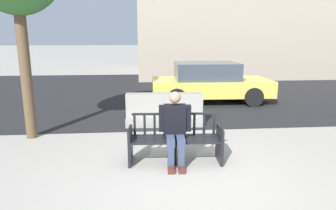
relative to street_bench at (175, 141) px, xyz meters
The scene contains 6 objects.
ground_plane 0.93m from the street_bench, 79.73° to the right, with size 200.00×200.00×0.00m, color gray.
street_asphalt 7.89m from the street_bench, 88.91° to the left, with size 120.00×12.00×0.01m, color black.
street_bench is the anchor object (origin of this frame).
seated_person 0.30m from the street_bench, 98.62° to the right, with size 0.59×0.74×1.31m.
jersey_barrier_centre 2.47m from the street_bench, 90.24° to the left, with size 2.03×0.77×0.84m.
car_taxi_near 5.62m from the street_bench, 71.09° to the left, with size 4.21×2.11×1.41m.
Camera 1 is at (-0.74, -4.36, 2.24)m, focal length 32.00 mm.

